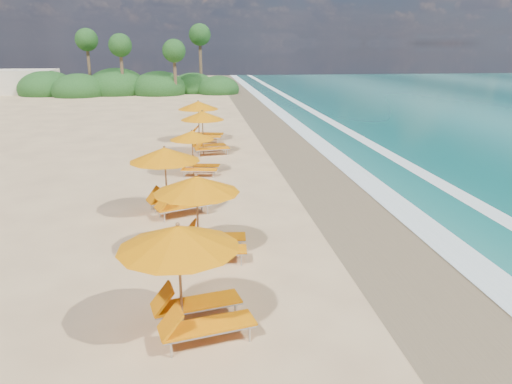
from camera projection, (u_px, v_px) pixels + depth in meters
ground at (256, 227)px, 16.12m from camera, size 160.00×160.00×0.00m
wet_sand at (373, 222)px, 16.58m from camera, size 4.00×160.00×0.01m
surf_foam at (449, 218)px, 16.89m from camera, size 4.00×160.00×0.01m
station_2 at (189, 272)px, 9.84m from camera, size 3.02×2.91×2.47m
station_3 at (204, 211)px, 13.54m from camera, size 2.71×2.53×2.41m
station_4 at (171, 176)px, 17.02m from camera, size 3.20×3.16×2.47m
station_5 at (196, 149)px, 22.29m from camera, size 2.49×2.39×2.07m
station_6 at (206, 129)px, 26.41m from camera, size 2.85×2.71×2.39m
station_7 at (202, 118)px, 29.80m from camera, size 3.05×2.92×2.52m
treeline at (126, 86)px, 57.88m from camera, size 25.80×8.80×9.74m
beach_building at (25, 82)px, 58.72m from camera, size 7.00×5.00×2.80m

